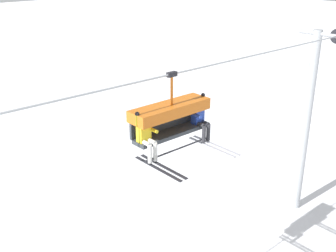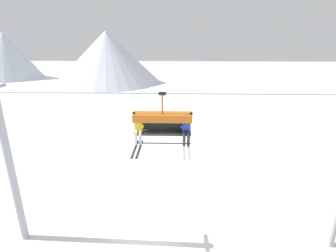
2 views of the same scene
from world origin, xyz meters
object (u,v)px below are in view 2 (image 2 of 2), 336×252
chairlift_chair (163,120)px  skier_blue (186,129)px  skier_yellow (138,128)px  lift_tower_near (9,165)px

chairlift_chair → skier_blue: size_ratio=1.37×
skier_yellow → skier_blue: (1.91, 0.00, 0.00)m
skier_yellow → lift_tower_near: bearing=171.6°
lift_tower_near → skier_yellow: lift_tower_near is taller
lift_tower_near → skier_blue: bearing=-6.4°
chairlift_chair → skier_yellow: bearing=-167.4°
chairlift_chair → skier_yellow: size_ratio=1.37×
lift_tower_near → chairlift_chair: lift_tower_near is taller
skier_yellow → chairlift_chair: bearing=12.6°
lift_tower_near → skier_blue: (8.19, -0.92, 2.22)m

